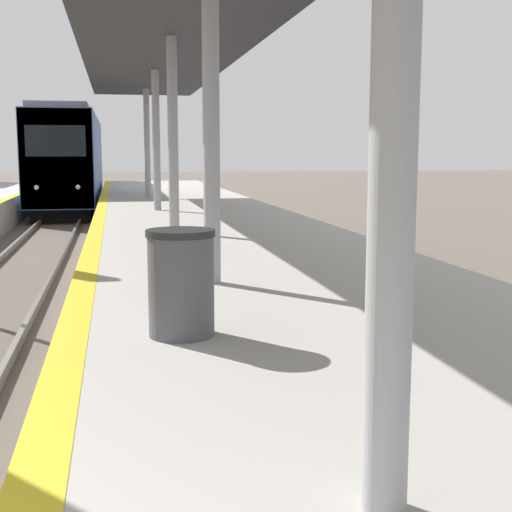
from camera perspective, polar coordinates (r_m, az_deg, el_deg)
The scene contains 3 objects.
train at distance 35.08m, azimuth -14.64°, elevation 7.44°, with size 2.63×16.80×4.48m.
station_canopy at distance 14.43m, azimuth -6.80°, elevation 17.16°, with size 3.66×28.50×3.99m.
trash_bin at distance 6.15m, azimuth -6.01°, elevation -2.14°, with size 0.60×0.60×0.92m.
Camera 1 is at (2.07, -1.29, 2.61)m, focal length 50.00 mm.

